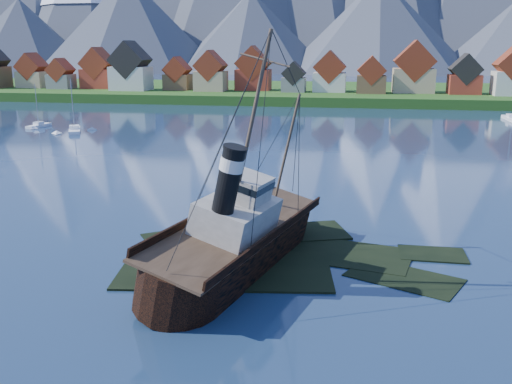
% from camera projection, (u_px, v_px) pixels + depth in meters
% --- Properties ---
extents(ground, '(1400.00, 1400.00, 0.00)m').
position_uv_depth(ground, '(264.00, 264.00, 50.36)').
color(ground, '#1B304D').
rests_on(ground, ground).
extents(shoal, '(31.71, 21.24, 1.14)m').
position_uv_depth(shoal, '(286.00, 260.00, 52.20)').
color(shoal, black).
rests_on(shoal, ground).
extents(shore_bank, '(600.00, 80.00, 3.20)m').
position_uv_depth(shore_bank, '(336.00, 96.00, 212.43)').
color(shore_bank, '#194012').
rests_on(shore_bank, ground).
extents(seawall, '(600.00, 2.50, 2.00)m').
position_uv_depth(seawall, '(332.00, 107.00, 176.20)').
color(seawall, '#3F3D38').
rests_on(seawall, ground).
extents(town, '(250.96, 16.69, 17.30)m').
position_uv_depth(town, '(240.00, 73.00, 198.72)').
color(town, maroon).
rests_on(town, ground).
extents(tugboat_wreck, '(6.32, 27.21, 21.56)m').
position_uv_depth(tugboat_wreck, '(235.00, 234.00, 50.06)').
color(tugboat_wreck, black).
rests_on(tugboat_wreck, ground).
extents(sailboat_b, '(2.78, 7.43, 10.52)m').
position_uv_depth(sailboat_b, '(39.00, 126.00, 133.62)').
color(sailboat_b, white).
rests_on(sailboat_b, ground).
extents(sailboat_c, '(6.21, 9.45, 12.08)m').
position_uv_depth(sailboat_c, '(75.00, 131.00, 126.30)').
color(sailboat_c, white).
rests_on(sailboat_c, ground).
extents(sailboat_e, '(3.03, 11.15, 12.87)m').
position_uv_depth(sailboat_e, '(512.00, 119.00, 145.57)').
color(sailboat_e, white).
rests_on(sailboat_e, ground).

